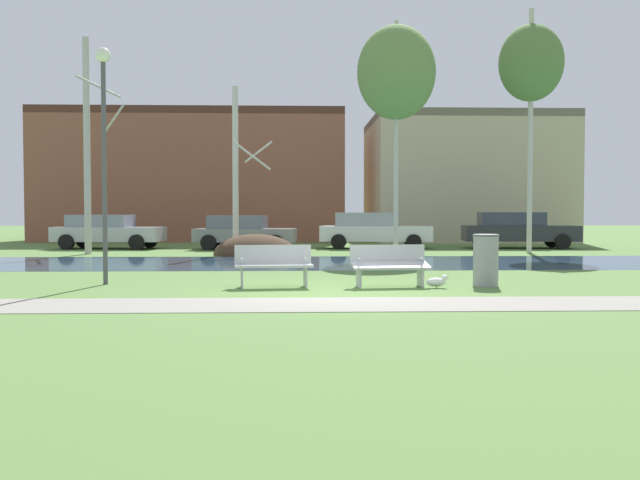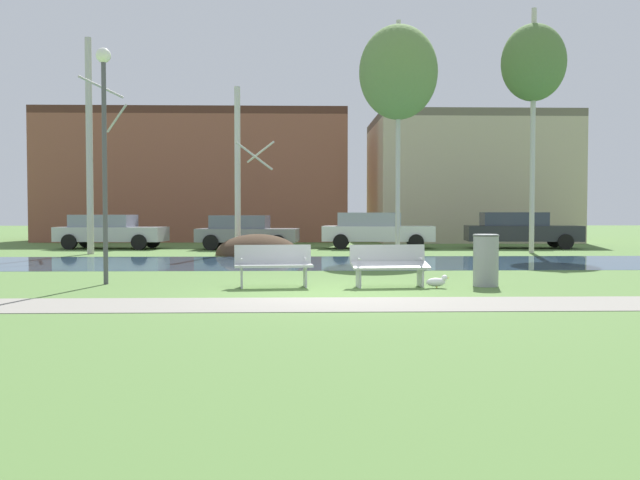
{
  "view_description": "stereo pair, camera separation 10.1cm",
  "coord_description": "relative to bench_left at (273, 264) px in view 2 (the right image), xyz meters",
  "views": [
    {
      "loc": [
        -0.78,
        -13.56,
        1.55
      ],
      "look_at": [
        -0.23,
        1.89,
        0.95
      ],
      "focal_mm": 40.23,
      "sensor_mm": 36.0,
      "label": 1
    },
    {
      "loc": [
        -0.68,
        -13.56,
        1.55
      ],
      "look_at": [
        -0.23,
        1.89,
        0.95
      ],
      "focal_mm": 40.23,
      "sensor_mm": 36.0,
      "label": 2
    }
  ],
  "objects": [
    {
      "name": "ground_plane",
      "position": [
        1.21,
        8.76,
        -0.47
      ],
      "size": [
        120.0,
        120.0,
        0.0
      ],
      "primitive_type": "plane",
      "color": "#517538"
    },
    {
      "name": "paved_path_strip",
      "position": [
        1.21,
        -2.85,
        -0.47
      ],
      "size": [
        60.0,
        1.89,
        0.01
      ],
      "primitive_type": "cube",
      "color": "gray",
      "rests_on": "ground"
    },
    {
      "name": "river_band",
      "position": [
        1.21,
        7.15,
        -0.47
      ],
      "size": [
        80.0,
        6.12,
        0.01
      ],
      "primitive_type": "cube",
      "color": "#33516B",
      "rests_on": "ground"
    },
    {
      "name": "soil_mound",
      "position": [
        -0.98,
        11.26,
        -0.47
      ],
      "size": [
        3.06,
        2.69,
        1.52
      ],
      "primitive_type": "ellipsoid",
      "color": "#423021",
      "rests_on": "ground"
    },
    {
      "name": "bench_left",
      "position": [
        0.0,
        0.0,
        0.0
      ],
      "size": [
        1.65,
        0.71,
        0.87
      ],
      "color": "#B2B5B7",
      "rests_on": "ground"
    },
    {
      "name": "bench_right",
      "position": [
        2.41,
        0.0,
        0.0
      ],
      "size": [
        1.65,
        0.71,
        0.87
      ],
      "color": "#B2B5B7",
      "rests_on": "ground"
    },
    {
      "name": "trash_bin",
      "position": [
        4.44,
        0.06,
        0.09
      ],
      "size": [
        0.55,
        0.55,
        1.09
      ],
      "color": "gray",
      "rests_on": "ground"
    },
    {
      "name": "seagull",
      "position": [
        3.35,
        -0.29,
        -0.34
      ],
      "size": [
        0.48,
        0.18,
        0.27
      ],
      "color": "white",
      "rests_on": "ground"
    },
    {
      "name": "streetlamp",
      "position": [
        -3.63,
        0.7,
        2.93
      ],
      "size": [
        0.32,
        0.32,
        5.05
      ],
      "color": "#4C4C51",
      "rests_on": "ground"
    },
    {
      "name": "birch_far_left",
      "position": [
        -7.17,
        11.97,
        3.6
      ],
      "size": [
        1.57,
        2.72,
        7.97
      ],
      "color": "#BCB7A8",
      "rests_on": "ground"
    },
    {
      "name": "birch_left",
      "position": [
        -1.75,
        12.57,
        2.73
      ],
      "size": [
        1.53,
        2.75,
        6.31
      ],
      "color": "beige",
      "rests_on": "ground"
    },
    {
      "name": "birch_center_left",
      "position": [
        4.13,
        11.25,
        6.13
      ],
      "size": [
        2.84,
        2.84,
        8.49
      ],
      "color": "beige",
      "rests_on": "ground"
    },
    {
      "name": "birch_center",
      "position": [
        9.4,
        12.23,
        6.68
      ],
      "size": [
        2.42,
        2.42,
        9.24
      ],
      "color": "beige",
      "rests_on": "ground"
    },
    {
      "name": "parked_van_nearest_silver",
      "position": [
        -7.54,
        15.88,
        0.3
      ],
      "size": [
        4.65,
        2.36,
        1.45
      ],
      "color": "#B2B5BC",
      "rests_on": "ground"
    },
    {
      "name": "parked_sedan_second_grey",
      "position": [
        -1.71,
        15.18,
        0.28
      ],
      "size": [
        4.32,
        2.37,
        1.42
      ],
      "color": "slate",
      "rests_on": "ground"
    },
    {
      "name": "parked_hatch_third_white",
      "position": [
        3.81,
        15.81,
        0.33
      ],
      "size": [
        4.9,
        2.37,
        1.54
      ],
      "color": "silver",
      "rests_on": "ground"
    },
    {
      "name": "parked_wagon_fourth_dark",
      "position": [
        10.03,
        15.72,
        0.34
      ],
      "size": [
        4.94,
        2.41,
        1.55
      ],
      "color": "#282B30",
      "rests_on": "ground"
    },
    {
      "name": "building_brick_low",
      "position": [
        -5.12,
        25.95,
        3.02
      ],
      "size": [
        16.3,
        7.86,
        6.99
      ],
      "color": "brown",
      "rests_on": "ground"
    },
    {
      "name": "building_beige_block",
      "position": [
        9.71,
        24.45,
        2.87
      ],
      "size": [
        10.12,
        8.49,
        6.68
      ],
      "color": "#BCAD8E",
      "rests_on": "ground"
    }
  ]
}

